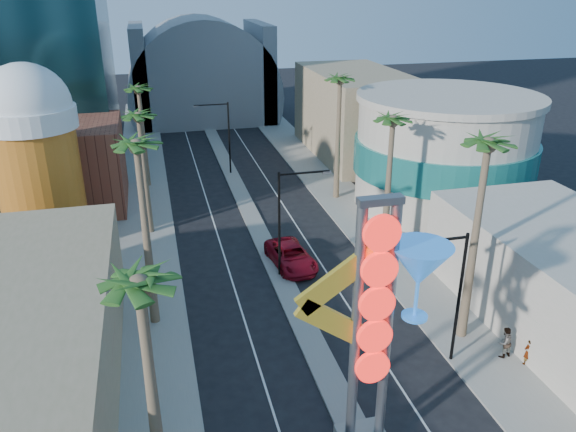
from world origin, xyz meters
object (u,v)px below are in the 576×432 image
object	(u,v)px
red_pickup	(291,256)
pedestrian_a	(528,352)
neon_sign	(391,314)
pedestrian_b	(505,342)

from	to	relation	value
red_pickup	pedestrian_a	xyz separation A→B (m)	(9.87, -14.76, 0.15)
neon_sign	red_pickup	bearing A→B (deg)	88.80
pedestrian_a	red_pickup	bearing A→B (deg)	-62.38
pedestrian_a	neon_sign	bearing A→B (deg)	13.29
red_pickup	pedestrian_b	size ratio (longest dim) A/B	3.10
red_pickup	pedestrian_b	bearing A→B (deg)	-63.49
neon_sign	pedestrian_b	distance (m)	12.13
neon_sign	pedestrian_a	world-z (taller)	neon_sign
red_pickup	pedestrian_a	world-z (taller)	pedestrian_a
pedestrian_a	pedestrian_b	distance (m)	1.29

